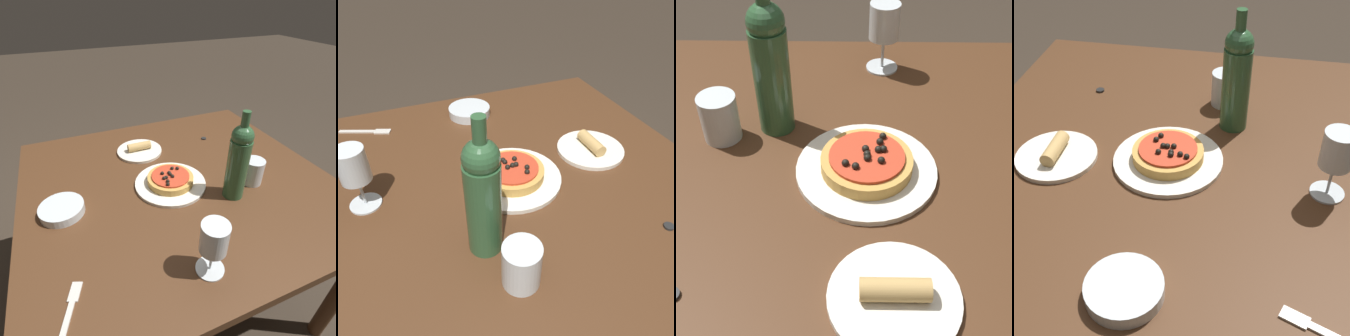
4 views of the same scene
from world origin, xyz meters
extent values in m
cube|color=#4C2D19|center=(0.00, 0.00, 0.71)|extent=(1.16, 1.06, 0.03)
cylinder|color=#4C2D19|center=(0.52, 0.47, 0.35)|extent=(0.06, 0.06, 0.69)
cylinder|color=#4C2D19|center=(-0.52, 0.47, 0.35)|extent=(0.06, 0.06, 0.69)
cylinder|color=white|center=(0.04, 0.02, 0.73)|extent=(0.27, 0.27, 0.01)
cylinder|color=gold|center=(0.04, 0.02, 0.75)|extent=(0.17, 0.17, 0.03)
cylinder|color=red|center=(0.04, 0.02, 0.77)|extent=(0.14, 0.14, 0.01)
sphere|color=black|center=(0.04, 0.02, 0.77)|extent=(0.01, 0.01, 0.01)
sphere|color=black|center=(0.07, 0.07, 0.77)|extent=(0.01, 0.01, 0.01)
sphere|color=black|center=(0.06, 0.03, 0.77)|extent=(0.01, 0.01, 0.01)
sphere|color=black|center=(0.02, -0.02, 0.77)|extent=(0.01, 0.01, 0.01)
sphere|color=black|center=(0.07, 0.03, 0.77)|extent=(0.01, 0.01, 0.01)
sphere|color=black|center=(0.04, 0.03, 0.77)|extent=(0.01, 0.01, 0.01)
sphere|color=black|center=(0.04, 0.01, 0.77)|extent=(0.01, 0.01, 0.01)
sphere|color=black|center=(0.00, -0.01, 0.77)|extent=(0.01, 0.01, 0.01)
sphere|color=black|center=(0.07, 0.00, 0.77)|extent=(0.01, 0.01, 0.01)
sphere|color=black|center=(0.06, 0.05, 0.77)|extent=(0.01, 0.01, 0.01)
cylinder|color=silver|center=(0.09, 0.39, 0.73)|extent=(0.08, 0.08, 0.00)
cylinder|color=silver|center=(0.09, 0.39, 0.77)|extent=(0.01, 0.01, 0.08)
cylinder|color=silver|center=(0.09, 0.39, 0.85)|extent=(0.07, 0.07, 0.08)
cylinder|color=#2D5633|center=(-0.15, 0.16, 0.84)|extent=(0.07, 0.07, 0.22)
sphere|color=#2D5633|center=(-0.15, 0.16, 0.96)|extent=(0.07, 0.07, 0.07)
cylinder|color=silver|center=(-0.26, 0.12, 0.77)|extent=(0.08, 0.08, 0.10)
cylinder|color=white|center=(0.08, -0.26, 0.73)|extent=(0.20, 0.20, 0.01)
cylinder|color=tan|center=(0.08, -0.26, 0.76)|extent=(0.10, 0.04, 0.04)
camera|label=1|loc=(0.35, 0.74, 1.35)|focal=28.00mm
camera|label=2|loc=(-0.59, 0.29, 1.30)|focal=35.00mm
camera|label=3|loc=(0.01, -0.63, 1.35)|focal=50.00mm
camera|label=4|loc=(0.91, 0.21, 1.45)|focal=50.00mm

